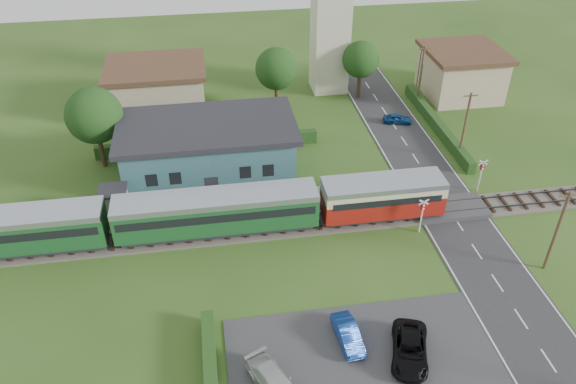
{
  "coord_description": "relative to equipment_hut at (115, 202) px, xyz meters",
  "views": [
    {
      "loc": [
        -9.73,
        -33.92,
        28.91
      ],
      "look_at": [
        -3.73,
        4.0,
        2.04
      ],
      "focal_mm": 35.0,
      "sensor_mm": 36.0,
      "label": 1
    }
  ],
  "objects": [
    {
      "name": "station_building",
      "position": [
        8.0,
        5.79,
        0.95
      ],
      "size": [
        16.0,
        9.0,
        5.3
      ],
      "color": "#2F5E6A",
      "rests_on": "ground"
    },
    {
      "name": "hedge_carpark",
      "position": [
        7.0,
        -17.2,
        -1.15
      ],
      "size": [
        0.8,
        9.0,
        1.2
      ],
      "primitive_type": "cube",
      "color": "#193814",
      "rests_on": "ground"
    },
    {
      "name": "railway_track",
      "position": [
        18.0,
        -3.2,
        -1.64
      ],
      "size": [
        76.0,
        3.2,
        0.49
      ],
      "color": "#4C443D",
      "rests_on": "ground"
    },
    {
      "name": "road",
      "position": [
        28.0,
        -5.2,
        -1.72
      ],
      "size": [
        6.0,
        70.0,
        0.05
      ],
      "primitive_type": "cube",
      "color": "#28282B",
      "rests_on": "ground"
    },
    {
      "name": "train",
      "position": [
        5.07,
        -3.2,
        0.43
      ],
      "size": [
        43.2,
        2.9,
        3.4
      ],
      "color": "#232328",
      "rests_on": "ground"
    },
    {
      "name": "streetlamp_east",
      "position": [
        34.0,
        21.8,
        1.29
      ],
      "size": [
        0.3,
        0.3,
        5.15
      ],
      "color": "#3F3F47",
      "rests_on": "ground"
    },
    {
      "name": "ground",
      "position": [
        18.0,
        -5.2,
        -1.75
      ],
      "size": [
        120.0,
        120.0,
        0.0
      ],
      "primitive_type": "plane",
      "color": "#2D4C19"
    },
    {
      "name": "car_on_road",
      "position": [
        28.51,
        12.76,
        -1.18
      ],
      "size": [
        3.25,
        1.94,
        1.04
      ],
      "primitive_type": "imported",
      "rotation": [
        0.0,
        0.0,
        1.32
      ],
      "color": "navy",
      "rests_on": "road"
    },
    {
      "name": "equipment_hut",
      "position": [
        0.0,
        0.0,
        0.0
      ],
      "size": [
        2.3,
        2.3,
        2.55
      ],
      "color": "beige",
      "rests_on": "platform"
    },
    {
      "name": "car_park",
      "position": [
        16.5,
        -17.2,
        -1.71
      ],
      "size": [
        17.0,
        9.0,
        0.08
      ],
      "primitive_type": "cube",
      "color": "#333335",
      "rests_on": "ground"
    },
    {
      "name": "pedestrian_far",
      "position": [
        0.28,
        0.01,
        -0.35
      ],
      "size": [
        0.78,
        0.96,
        1.89
      ],
      "primitive_type": "imported",
      "rotation": [
        0.0,
        0.0,
        1.64
      ],
      "color": "gray",
      "rests_on": "platform"
    },
    {
      "name": "platform",
      "position": [
        8.0,
        0.0,
        -1.52
      ],
      "size": [
        30.0,
        3.0,
        0.45
      ],
      "primitive_type": "cube",
      "color": "gray",
      "rests_on": "ground"
    },
    {
      "name": "tree_a",
      "position": [
        -2.0,
        8.8,
        3.63
      ],
      "size": [
        5.2,
        5.2,
        8.0
      ],
      "color": "#332316",
      "rests_on": "ground"
    },
    {
      "name": "pedestrian_near",
      "position": [
        15.02,
        -0.09,
        -0.4
      ],
      "size": [
        0.71,
        0.52,
        1.8
      ],
      "primitive_type": "imported",
      "rotation": [
        0.0,
        0.0,
        3.0
      ],
      "color": "gray",
      "rests_on": "platform"
    },
    {
      "name": "car_park_dark",
      "position": [
        19.41,
        -17.5,
        -1.01
      ],
      "size": [
        3.56,
        5.15,
        1.31
      ],
      "primitive_type": "imported",
      "rotation": [
        0.0,
        0.0,
        -0.32
      ],
      "color": "black",
      "rests_on": "car_park"
    },
    {
      "name": "tree_c",
      "position": [
        26.0,
        19.8,
        2.91
      ],
      "size": [
        4.2,
        4.2,
        6.78
      ],
      "color": "#332316",
      "rests_on": "ground"
    },
    {
      "name": "house_west",
      "position": [
        3.0,
        19.8,
        1.04
      ],
      "size": [
        10.8,
        8.8,
        5.5
      ],
      "color": "tan",
      "rests_on": "ground"
    },
    {
      "name": "utility_pole_b",
      "position": [
        32.2,
        -11.2,
        1.88
      ],
      "size": [
        1.4,
        0.22,
        7.0
      ],
      "color": "#473321",
      "rests_on": "ground"
    },
    {
      "name": "streetlamp_west",
      "position": [
        -4.0,
        14.8,
        1.29
      ],
      "size": [
        0.3,
        0.3,
        5.15
      ],
      "color": "#3F3F47",
      "rests_on": "ground"
    },
    {
      "name": "crossing_signal_far",
      "position": [
        31.6,
        -0.81,
        0.39
      ],
      "size": [
        0.84,
        0.28,
        3.28
      ],
      "color": "silver",
      "rests_on": "ground"
    },
    {
      "name": "utility_pole_c",
      "position": [
        32.2,
        4.8,
        1.88
      ],
      "size": [
        1.4,
        0.22,
        7.0
      ],
      "color": "#473321",
      "rests_on": "ground"
    },
    {
      "name": "crossing_signal_near",
      "position": [
        24.4,
        -5.61,
        0.39
      ],
      "size": [
        0.84,
        0.28,
        3.28
      ],
      "color": "silver",
      "rests_on": "ground"
    },
    {
      "name": "crossing_deck",
      "position": [
        28.0,
        -3.2,
        -1.52
      ],
      "size": [
        6.2,
        3.4,
        0.45
      ],
      "primitive_type": "cube",
      "color": "#333335",
      "rests_on": "ground"
    },
    {
      "name": "hedge_station",
      "position": [
        8.0,
        10.3,
        -1.1
      ],
      "size": [
        22.0,
        0.8,
        1.3
      ],
      "primitive_type": "cube",
      "color": "#193814",
      "rests_on": "ground"
    },
    {
      "name": "church_tower",
      "position": [
        23.0,
        22.8,
        8.48
      ],
      "size": [
        6.0,
        6.0,
        17.6
      ],
      "color": "beige",
      "rests_on": "ground"
    },
    {
      "name": "car_park_silver",
      "position": [
        10.68,
        -18.55,
        -1.02
      ],
      "size": [
        3.52,
        4.77,
        1.29
      ],
      "primitive_type": "imported",
      "rotation": [
        0.0,
        0.0,
        0.44
      ],
      "color": "#BCBCBC",
      "rests_on": "car_park"
    },
    {
      "name": "car_park_blue",
      "position": [
        15.9,
        -15.68,
        -1.07
      ],
      "size": [
        1.6,
        3.73,
        1.2
      ],
      "primitive_type": "imported",
      "rotation": [
        0.0,
        0.0,
        0.09
      ],
      "color": "#163F9D",
      "rests_on": "car_park"
    },
    {
      "name": "house_east",
      "position": [
        38.0,
        18.8,
        1.05
      ],
      "size": [
        8.8,
        8.8,
        5.5
      ],
      "color": "tan",
      "rests_on": "ground"
    },
    {
      "name": "utility_pole_d",
      "position": [
        32.2,
        16.8,
        1.88
      ],
      "size": [
        1.4,
        0.22,
        7.0
      ],
      "color": "#473321",
      "rests_on": "ground"
    },
    {
      "name": "hedge_roadside",
      "position": [
        32.2,
        10.8,
        -1.15
      ],
      "size": [
        0.8,
        18.0,
        1.2
      ],
      "primitive_type": "cube",
      "color": "#193814",
      "rests_on": "ground"
    },
    {
      "name": "tree_b",
      "position": [
        16.0,
        17.8,
        3.27
      ],
      "size": [
        4.6,
        4.6,
        7.34
      ],
      "color": "#332316",
      "rests_on": "ground"
    }
  ]
}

